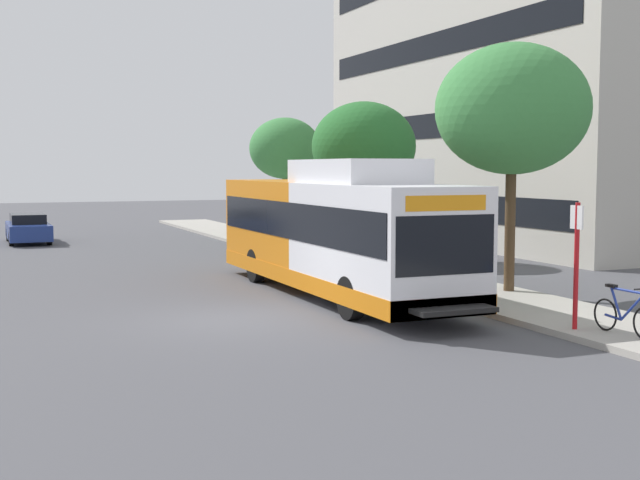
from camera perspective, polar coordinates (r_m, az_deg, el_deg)
name	(u,v)px	position (r m, az deg, el deg)	size (l,w,h in m)	color
ground_plane	(159,277)	(26.82, -10.90, -2.51)	(120.00, 120.00, 0.00)	#4C4C51
sidewalk_curb	(387,272)	(27.27, 4.55, -2.16)	(3.00, 56.00, 0.14)	#A8A399
transit_bus	(334,232)	(22.50, 0.97, 0.52)	(2.58, 12.25, 3.65)	white
bus_stop_sign_pole	(576,256)	(17.83, 17.06, -1.04)	(0.10, 0.36, 2.60)	red
bicycle_parked	(625,314)	(17.59, 20.06, -4.78)	(0.52, 1.76, 1.02)	black
street_tree_near_stop	(512,109)	(22.95, 12.96, 8.66)	(4.08, 4.08, 6.58)	#4C3823
street_tree_mid_block	(364,146)	(31.22, 3.00, 6.38)	(3.86, 3.86, 5.73)	#4C3823
street_tree_far_block	(285,149)	(38.62, -2.39, 6.23)	(3.29, 3.29, 5.58)	#4C3823
parked_car_far_lane	(28,228)	(40.51, -19.25, 0.75)	(1.80, 4.50, 1.33)	navy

